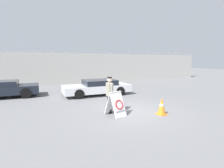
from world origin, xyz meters
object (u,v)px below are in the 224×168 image
(barricade_sign, at_px, (116,104))
(parked_car_front_coupe, at_px, (4,89))
(security_guard, at_px, (110,93))
(parked_car_rear_sedan, at_px, (97,87))
(traffic_cone_near, at_px, (162,106))

(barricade_sign, relative_size, parked_car_front_coupe, 0.26)
(security_guard, distance_m, parked_car_rear_sedan, 4.56)
(traffic_cone_near, distance_m, parked_car_front_coupe, 10.34)
(barricade_sign, relative_size, security_guard, 0.64)
(security_guard, bearing_deg, traffic_cone_near, -117.76)
(traffic_cone_near, distance_m, parked_car_rear_sedan, 5.81)
(parked_car_rear_sedan, bearing_deg, traffic_cone_near, 102.81)
(security_guard, xyz_separation_m, traffic_cone_near, (2.06, -1.32, -0.57))
(traffic_cone_near, xyz_separation_m, parked_car_front_coupe, (-6.94, 7.66, 0.20))
(barricade_sign, bearing_deg, parked_car_front_coupe, 112.04)
(barricade_sign, height_order, security_guard, security_guard)
(parked_car_front_coupe, bearing_deg, security_guard, -48.93)
(barricade_sign, bearing_deg, security_guard, 84.62)
(parked_car_front_coupe, bearing_deg, parked_car_rear_sedan, -14.39)
(traffic_cone_near, xyz_separation_m, parked_car_rear_sedan, (-0.94, 5.73, 0.18))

